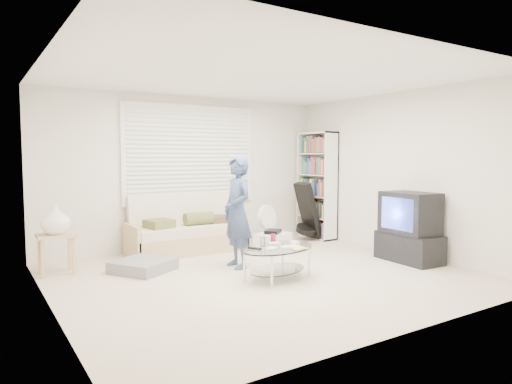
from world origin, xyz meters
TOP-DOWN VIEW (x-y plane):
  - ground at (0.00, 0.00)m, footprint 5.00×5.00m
  - room_shell at (0.00, 0.48)m, footprint 5.02×4.52m
  - window_blinds at (0.00, 2.20)m, footprint 2.32×0.08m
  - futon_sofa at (-0.23, 1.87)m, footprint 1.87×0.76m
  - grey_floor_pillow at (-1.23, 1.04)m, footprint 0.92×0.92m
  - side_table at (-2.22, 1.50)m, footprint 0.46×0.37m
  - bookshelf at (2.32, 1.75)m, footprint 0.31×0.83m
  - guitar_case at (2.02, 1.63)m, footprint 0.43×0.39m
  - floor_fan at (1.11, 1.61)m, footprint 0.44×0.28m
  - storage_bin at (0.86, 1.06)m, footprint 0.60×0.49m
  - tv_unit at (2.20, -0.47)m, footprint 0.57×0.96m
  - coffee_table at (0.05, -0.23)m, footprint 1.23×0.95m
  - standing_person at (-0.07, 0.55)m, footprint 0.39×0.57m

SIDE VIEW (x-z plane):
  - ground at x=0.00m, z-range 0.00..0.00m
  - grey_floor_pillow at x=-1.23m, z-range 0.00..0.15m
  - storage_bin at x=0.86m, z-range -0.02..0.35m
  - futon_sofa at x=-0.23m, z-range -0.16..0.76m
  - coffee_table at x=0.05m, z-range 0.07..0.59m
  - floor_fan at x=1.11m, z-range 0.06..0.76m
  - guitar_case at x=2.02m, z-range -0.05..0.98m
  - tv_unit at x=2.20m, z-range -0.01..0.99m
  - side_table at x=-2.22m, z-range 0.22..1.13m
  - standing_person at x=-0.07m, z-range 0.00..1.52m
  - bookshelf at x=2.32m, z-range 0.00..1.96m
  - window_blinds at x=0.00m, z-range 0.74..2.36m
  - room_shell at x=0.00m, z-range 0.37..2.88m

